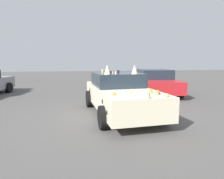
{
  "coord_description": "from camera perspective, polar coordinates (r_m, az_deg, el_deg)",
  "views": [
    {
      "loc": [
        -6.85,
        1.62,
        1.91
      ],
      "look_at": [
        0.0,
        0.3,
        0.9
      ],
      "focal_mm": 32.26,
      "sensor_mm": 36.0,
      "label": 1
    }
  ],
  "objects": [
    {
      "name": "ground_plane",
      "position": [
        7.29,
        2.33,
        -6.95
      ],
      "size": [
        60.0,
        60.0,
        0.0
      ],
      "primitive_type": "plane",
      "color": "#514F4C"
    },
    {
      "name": "art_car_decorated",
      "position": [
        7.22,
        2.18,
        -1.17
      ],
      "size": [
        4.68,
        2.26,
        1.75
      ],
      "rotation": [
        0.0,
        0.0,
        3.2
      ],
      "color": "beige",
      "rests_on": "ground"
    },
    {
      "name": "parked_sedan_behind_left",
      "position": [
        11.74,
        12.01,
        2.15
      ],
      "size": [
        4.61,
        2.46,
        1.4
      ],
      "rotation": [
        0.0,
        0.0,
        3.02
      ],
      "color": "red",
      "rests_on": "ground"
    }
  ]
}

